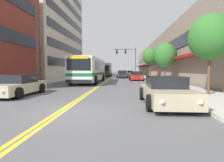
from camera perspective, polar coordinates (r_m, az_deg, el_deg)
ground_plane at (r=43.80m, az=0.50°, el=1.61°), size 240.00×240.00×0.00m
sidewalk_left at (r=44.77m, az=-8.68°, el=1.71°), size 3.30×106.00×0.16m
sidewalk_right at (r=43.99m, az=9.84°, el=1.66°), size 3.30×106.00×0.16m
centre_line at (r=43.80m, az=0.50°, el=1.61°), size 0.34×106.00×0.01m
office_tower_left at (r=42.49m, az=-22.13°, el=19.76°), size 12.08×23.76×27.10m
storefront_row_right at (r=45.03m, az=17.41°, el=6.50°), size 9.10×68.00×7.86m
city_bus at (r=22.30m, az=-7.20°, el=3.86°), size 2.94×11.18×2.98m
car_silver_parked_left_mid at (r=35.99m, az=-7.12°, el=2.03°), size 2.10×4.73×1.21m
car_champagne_parked_left_far at (r=12.65m, az=-28.63°, el=-1.37°), size 2.19×4.54×1.31m
car_beige_parked_right_foreground at (r=8.52m, az=17.05°, el=-3.31°), size 2.09×4.49×1.32m
car_red_parked_right_mid at (r=27.39m, az=7.84°, el=1.60°), size 2.14×4.63×1.36m
car_white_parked_right_far at (r=46.91m, az=5.97°, el=2.52°), size 2.04×4.71×1.36m
car_charcoal_moving_lead at (r=34.73m, az=3.42°, el=2.17°), size 2.18×4.91×1.48m
car_dark_grey_moving_second at (r=63.56m, az=3.49°, el=2.83°), size 2.18×4.54×1.36m
car_black_moving_third at (r=51.78m, az=3.53°, el=2.58°), size 2.17×4.13×1.27m
box_truck at (r=40.99m, az=-2.20°, el=3.73°), size 2.80×6.93×3.16m
traffic_signal_mast at (r=40.45m, az=5.27°, el=8.05°), size 5.10×0.38×6.63m
street_lamp_left_near at (r=17.45m, az=-22.63°, el=16.21°), size 2.33×0.28×9.40m
street_tree_right_near at (r=12.11m, az=29.40°, el=12.27°), size 2.48×2.48×4.75m
street_tree_right_mid at (r=21.68m, az=17.01°, el=8.01°), size 2.64×2.64×4.61m
street_tree_right_far at (r=30.79m, az=12.37°, el=7.77°), size 2.57×2.57×5.12m
fire_hydrant at (r=13.54m, az=18.75°, el=-0.91°), size 0.34×0.26×0.86m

